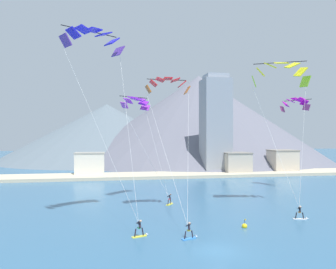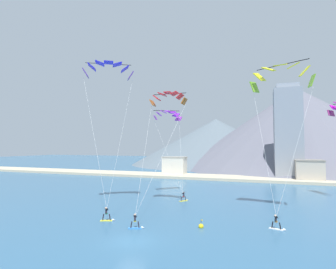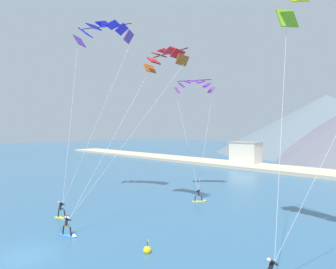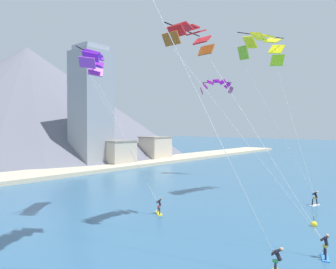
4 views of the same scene
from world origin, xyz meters
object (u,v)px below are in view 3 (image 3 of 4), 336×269
object	(u,v)px
parafoil_kite_near_trail	(194,85)
race_marker_buoy	(147,250)
kitesurfer_near_lead	(63,213)
kitesurfer_mid_center	(69,230)
parafoil_kite_mid_center	(165,58)
parafoil_kite_near_lead	(103,32)
kitesurfer_near_trail	(200,198)

from	to	relation	value
parafoil_kite_near_trail	race_marker_buoy	bearing A→B (deg)	-59.55
parafoil_kite_near_trail	race_marker_buoy	size ratio (longest dim) A/B	14.20
kitesurfer_near_lead	kitesurfer_mid_center	size ratio (longest dim) A/B	1.00
parafoil_kite_mid_center	race_marker_buoy	distance (m)	19.27
kitesurfer_mid_center	parafoil_kite_mid_center	distance (m)	19.11
kitesurfer_mid_center	race_marker_buoy	size ratio (longest dim) A/B	1.74
parafoil_kite_near_trail	kitesurfer_near_lead	bearing A→B (deg)	-92.93
kitesurfer_mid_center	race_marker_buoy	distance (m)	6.99
parafoil_kite_mid_center	parafoil_kite_near_lead	bearing A→B (deg)	-167.11
kitesurfer_near_trail	race_marker_buoy	size ratio (longest dim) A/B	1.60
parafoil_kite_near_lead	race_marker_buoy	bearing A→B (deg)	-21.09
kitesurfer_mid_center	parafoil_kite_near_lead	world-z (taller)	parafoil_kite_near_lead
parafoil_kite_near_lead	kitesurfer_near_lead	bearing A→B (deg)	-56.45
parafoil_kite_near_lead	race_marker_buoy	xyz separation A→B (m)	(15.88, -6.12, -20.85)
kitesurfer_mid_center	kitesurfer_near_trail	bearing A→B (deg)	86.74
parafoil_kite_near_lead	kitesurfer_near_trail	bearing A→B (deg)	33.44
parafoil_kite_near_lead	race_marker_buoy	distance (m)	26.92
kitesurfer_mid_center	parafoil_kite_near_trail	bearing A→B (deg)	100.35
parafoil_kite_near_lead	parafoil_kite_mid_center	bearing A→B (deg)	12.89
kitesurfer_near_lead	kitesurfer_mid_center	bearing A→B (deg)	-17.32
kitesurfer_near_lead	race_marker_buoy	xyz separation A→B (m)	(11.03, 1.18, -0.40)
parafoil_kite_near_lead	parafoil_kite_mid_center	world-z (taller)	parafoil_kite_near_lead
parafoil_kite_mid_center	race_marker_buoy	xyz separation A→B (m)	(6.78, -8.21, -16.07)
parafoil_kite_mid_center	kitesurfer_near_lead	bearing A→B (deg)	-114.38
parafoil_kite_near_trail	parafoil_kite_mid_center	size ratio (longest dim) A/B	0.92
kitesurfer_near_lead	parafoil_kite_near_lead	xyz separation A→B (m)	(-4.85, 7.31, 20.46)
parafoil_kite_near_trail	race_marker_buoy	world-z (taller)	parafoil_kite_near_trail
kitesurfer_mid_center	parafoil_kite_mid_center	world-z (taller)	parafoil_kite_mid_center
kitesurfer_mid_center	race_marker_buoy	bearing A→B (deg)	21.87
kitesurfer_near_trail	parafoil_kite_mid_center	distance (m)	16.52
kitesurfer_near_trail	kitesurfer_mid_center	bearing A→B (deg)	-93.26
parafoil_kite_near_lead	parafoil_kite_near_trail	distance (m)	13.93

